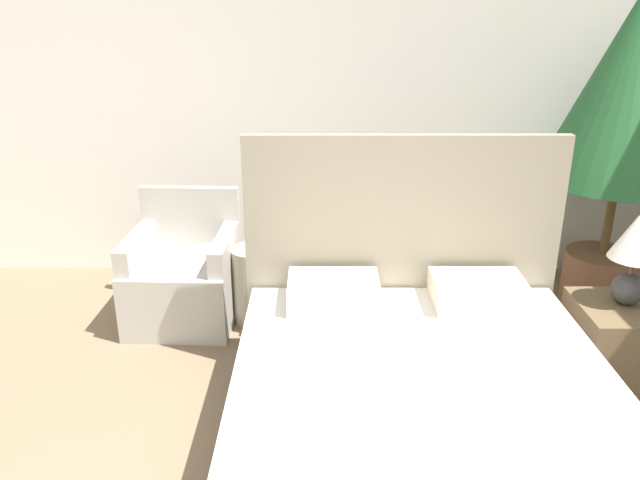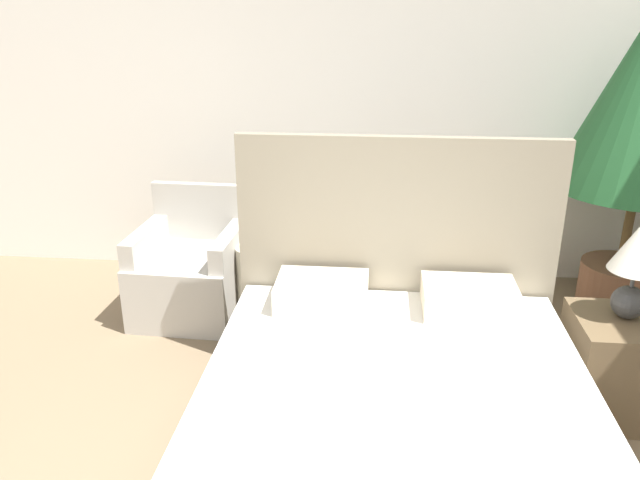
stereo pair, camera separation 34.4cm
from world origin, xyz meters
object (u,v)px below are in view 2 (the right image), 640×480
(table_lamp, at_px, (637,259))
(armchair_near_window_right, at_px, (330,281))
(bed, at_px, (394,428))
(armchair_near_window_left, at_px, (191,276))
(side_table, at_px, (259,282))
(nightstand, at_px, (614,366))

(table_lamp, bearing_deg, armchair_near_window_right, 151.11)
(bed, height_order, armchair_near_window_left, bed)
(armchair_near_window_left, bearing_deg, armchair_near_window_right, 2.28)
(bed, distance_m, table_lamp, 1.46)
(side_table, bearing_deg, bed, -59.86)
(nightstand, distance_m, side_table, 2.21)
(bed, height_order, side_table, bed)
(nightstand, bearing_deg, table_lamp, 49.84)
(armchair_near_window_right, relative_size, nightstand, 1.56)
(table_lamp, bearing_deg, nightstand, -130.16)
(armchair_near_window_right, xyz_separation_m, side_table, (-0.48, -0.02, -0.01))
(armchair_near_window_right, bearing_deg, bed, -71.49)
(armchair_near_window_left, relative_size, nightstand, 1.56)
(nightstand, height_order, table_lamp, table_lamp)
(table_lamp, bearing_deg, side_table, 157.64)
(armchair_near_window_left, height_order, armchair_near_window_right, same)
(armchair_near_window_left, height_order, side_table, armchair_near_window_left)
(nightstand, relative_size, side_table, 1.05)
(armchair_near_window_left, distance_m, table_lamp, 2.74)
(bed, bearing_deg, armchair_near_window_right, 104.76)
(armchair_near_window_right, relative_size, side_table, 1.63)
(bed, bearing_deg, table_lamp, 30.56)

